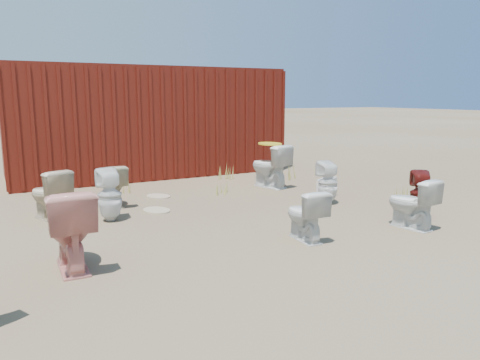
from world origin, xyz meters
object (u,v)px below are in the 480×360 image
toilet_front_c (305,215)px  toilet_back_e (328,183)px  toilet_front_pink (70,229)px  toilet_front_maroon (420,194)px  toilet_back_beige_left (49,195)px  toilet_front_e (412,203)px  loose_tank (327,188)px  shipping_container (146,121)px  toilet_back_yellowlid (270,166)px  toilet_back_beige_right (113,185)px  toilet_back_a (110,195)px

toilet_front_c → toilet_back_e: size_ratio=0.90×
toilet_front_pink → toilet_front_maroon: toilet_front_pink is taller
toilet_back_beige_left → toilet_front_pink: bearing=67.1°
toilet_back_beige_left → toilet_front_e: bearing=124.9°
toilet_back_e → loose_tank: toilet_back_e is taller
toilet_front_maroon → toilet_back_beige_left: bearing=12.7°
toilet_front_pink → shipping_container: bearing=-112.8°
toilet_front_e → toilet_back_yellowlid: bearing=-95.0°
toilet_front_c → toilet_back_beige_left: bearing=-39.6°
toilet_back_beige_left → toilet_back_beige_right: size_ratio=1.08×
shipping_container → toilet_back_e: shipping_container is taller
toilet_front_maroon → toilet_back_beige_right: toilet_back_beige_right is taller
toilet_back_beige_left → toilet_back_yellowlid: toilet_back_yellowlid is taller
toilet_back_a → loose_tank: toilet_back_a is taller
toilet_back_beige_left → toilet_back_e: (4.19, -1.12, -0.01)m
toilet_back_a → toilet_back_e: 3.50m
shipping_container → toilet_back_yellowlid: bearing=-61.6°
toilet_back_a → toilet_back_beige_right: toilet_back_a is taller
toilet_front_maroon → toilet_front_e: bearing=71.3°
toilet_front_c → toilet_back_a: 2.83m
toilet_back_e → toilet_front_e: bearing=102.3°
toilet_front_pink → toilet_back_yellowlid: 4.98m
toilet_front_e → toilet_back_beige_right: bearing=-52.6°
shipping_container → toilet_front_e: size_ratio=8.65×
shipping_container → toilet_front_e: (1.74, -6.28, -0.85)m
toilet_front_e → toilet_back_beige_left: (-4.27, 2.81, 0.02)m
toilet_front_pink → toilet_back_beige_left: 2.20m
shipping_container → toilet_back_e: (1.66, -4.59, -0.84)m
toilet_back_beige_right → toilet_back_a: bearing=75.4°
toilet_front_pink → toilet_front_c: bearing=174.1°
toilet_front_maroon → loose_tank: bearing=-36.3°
toilet_back_beige_left → loose_tank: size_ratio=1.49×
shipping_container → toilet_back_beige_left: size_ratio=8.07×
toilet_front_c → toilet_front_maroon: toilet_front_maroon is taller
shipping_container → toilet_front_maroon: bearing=-67.8°
toilet_back_beige_right → toilet_back_e: size_ratio=0.96×
toilet_front_pink → toilet_front_maroon: bearing=179.4°
toilet_front_pink → toilet_front_maroon: (4.97, -0.19, -0.09)m
toilet_back_beige_right → toilet_back_yellowlid: (3.09, 0.14, 0.08)m
toilet_back_beige_right → toilet_back_e: (3.18, -1.54, 0.01)m
toilet_front_maroon → toilet_front_e: 0.78m
toilet_back_beige_left → toilet_back_yellowlid: (4.10, 0.56, 0.05)m
toilet_front_e → toilet_back_e: toilet_back_e is taller
toilet_back_beige_right → toilet_back_e: 3.53m
toilet_back_beige_left → toilet_back_beige_right: bearing=-179.4°
shipping_container → toilet_back_beige_right: 3.52m
toilet_back_beige_right → loose_tank: (3.47, -1.16, -0.17)m
toilet_front_pink → toilet_front_c: (2.73, -0.36, -0.11)m
toilet_back_yellowlid → shipping_container: bearing=-76.3°
toilet_front_e → toilet_back_yellowlid: toilet_back_yellowlid is taller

